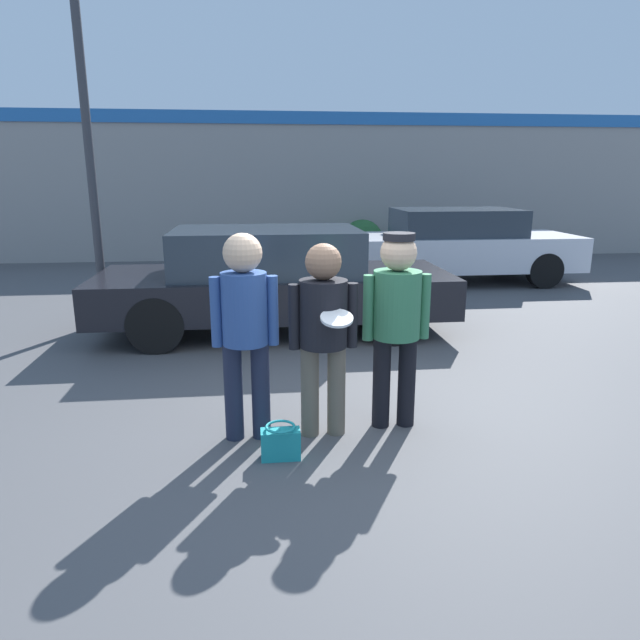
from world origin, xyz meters
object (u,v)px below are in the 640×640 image
street_lamp (99,80)px  parked_car_near (272,279)px  shrub (362,241)px  person_middle_with_frisbee (323,324)px  handbag (281,443)px  person_right (396,312)px  person_left (245,320)px  parked_car_far (458,245)px

street_lamp → parked_car_near: bearing=-16.9°
street_lamp → shrub: (4.63, 5.57, -2.80)m
person_middle_with_frisbee → handbag: person_middle_with_frisbee is taller
person_right → street_lamp: size_ratio=0.31×
parked_car_near → person_left: bearing=-95.5°
person_right → parked_car_far: size_ratio=0.36×
shrub → handbag: shrub is taller
person_left → parked_car_far: person_left is taller
parked_car_far → person_left: bearing=-122.0°
person_right → handbag: 1.42m
parked_car_far → shrub: parked_car_far is taller
person_left → person_right: size_ratio=1.01×
person_right → shrub: person_right is taller
person_middle_with_frisbee → person_right: person_right is taller
street_lamp → person_middle_with_frisbee: bearing=-57.8°
parked_car_near → parked_car_far: (3.81, 3.29, 0.02)m
person_left → person_middle_with_frisbee: bearing=-0.3°
person_right → parked_car_near: bearing=106.1°
person_right → shrub: size_ratio=1.61×
person_middle_with_frisbee → street_lamp: size_ratio=0.30×
street_lamp → handbag: street_lamp is taller
parked_car_near → street_lamp: 3.47m
parked_car_far → person_right: bearing=-113.9°
parked_car_near → street_lamp: street_lamp is taller
person_middle_with_frisbee → person_right: 0.63m
parked_car_far → handbag: size_ratio=15.19×
person_right → shrub: 9.58m
person_right → shrub: (1.50, 9.45, -0.49)m
person_right → handbag: person_right is taller
parked_car_far → handbag: 8.02m
parked_car_far → street_lamp: bearing=-156.4°
shrub → handbag: 10.26m
person_left → person_middle_with_frisbee: 0.63m
parked_car_far → shrub: size_ratio=4.42×
person_left → person_middle_with_frisbee: person_left is taller
street_lamp → person_right: bearing=-51.1°
person_right → parked_car_near: (-0.93, 3.21, -0.29)m
person_middle_with_frisbee → shrub: bearing=77.5°
person_right → street_lamp: 5.49m
person_left → parked_car_far: bearing=58.0°
person_middle_with_frisbee → person_right: (0.62, 0.10, 0.05)m
person_middle_with_frisbee → shrub: 9.79m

